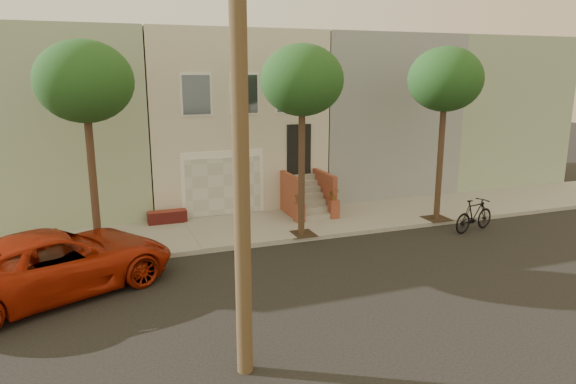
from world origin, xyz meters
name	(u,v)px	position (x,y,z in m)	size (l,w,h in m)	color
ground	(321,285)	(0.00, 0.00, 0.00)	(90.00, 90.00, 0.00)	black
sidewalk	(261,227)	(0.00, 5.35, 0.07)	(40.00, 3.70, 0.15)	gray
house_row	(221,115)	(0.00, 11.19, 3.64)	(33.10, 11.70, 7.00)	beige
tree_left	(85,83)	(-5.50, 3.90, 5.26)	(2.70, 2.57, 6.30)	#2D2116
tree_mid	(302,81)	(1.00, 3.90, 5.26)	(2.70, 2.57, 6.30)	#2D2116
tree_right	(445,80)	(6.50, 3.90, 5.26)	(2.70, 2.57, 6.30)	#2D2116
pickup_truck	(56,262)	(-6.53, 1.94, 0.83)	(2.74, 5.94, 1.65)	#A2210B
motorcycle	(474,215)	(7.07, 2.51, 0.59)	(0.56, 1.97, 1.18)	black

